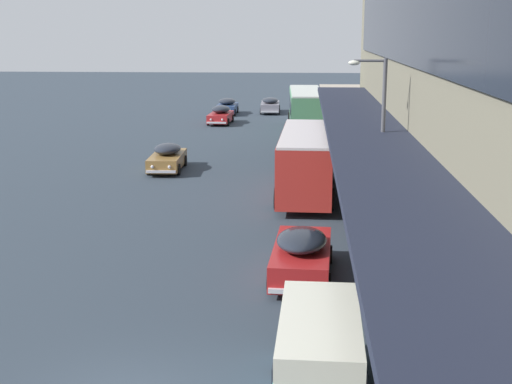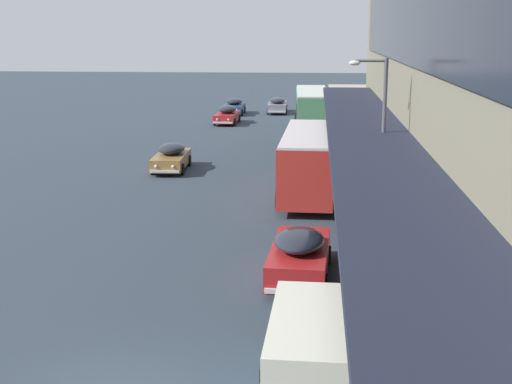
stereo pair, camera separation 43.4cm
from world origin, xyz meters
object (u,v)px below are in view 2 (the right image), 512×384
object	(u,v)px
transit_bus_kerbside_rear	(312,108)
sedan_lead_mid	(227,115)
street_lamp	(379,130)
transit_bus_kerbside_front	(308,159)
sedan_second_mid	(277,105)
vw_van	(310,352)
sedan_trailing_mid	(299,254)
sedan_oncoming_rear	(171,157)
sedan_second_near	(234,106)

from	to	relation	value
transit_bus_kerbside_rear	sedan_lead_mid	bearing A→B (deg)	153.33
sedan_lead_mid	transit_bus_kerbside_rear	bearing A→B (deg)	-26.67
sedan_lead_mid	street_lamp	xyz separation A→B (m)	(10.03, -32.42, 3.29)
transit_bus_kerbside_front	sedan_second_mid	distance (m)	35.01
street_lamp	transit_bus_kerbside_rear	bearing A→B (deg)	95.54
sedan_lead_mid	vw_van	world-z (taller)	vw_van
sedan_trailing_mid	vw_van	distance (m)	7.82
transit_bus_kerbside_front	sedan_lead_mid	size ratio (longest dim) A/B	2.13
transit_bus_kerbside_front	street_lamp	distance (m)	6.98
transit_bus_kerbside_front	sedan_oncoming_rear	size ratio (longest dim) A/B	2.07
transit_bus_kerbside_front	sedan_trailing_mid	distance (m)	11.88
sedan_lead_mid	street_lamp	size ratio (longest dim) A/B	0.68
sedan_second_mid	sedan_trailing_mid	bearing A→B (deg)	-85.96
sedan_second_near	transit_bus_kerbside_rear	bearing A→B (deg)	-55.01
sedan_trailing_mid	sedan_second_mid	bearing A→B (deg)	94.04
transit_bus_kerbside_front	vw_van	bearing A→B (deg)	-89.13
transit_bus_kerbside_rear	street_lamp	world-z (taller)	street_lamp
sedan_second_near	sedan_lead_mid	world-z (taller)	sedan_lead_mid
sedan_oncoming_rear	sedan_lead_mid	world-z (taller)	sedan_lead_mid
sedan_trailing_mid	vw_van	world-z (taller)	vw_van
sedan_trailing_mid	sedan_second_near	bearing A→B (deg)	99.20
transit_bus_kerbside_rear	sedan_second_near	world-z (taller)	transit_bus_kerbside_rear
sedan_second_mid	street_lamp	world-z (taller)	street_lamp
sedan_oncoming_rear	street_lamp	bearing A→B (deg)	-47.63
transit_bus_kerbside_rear	vw_van	bearing A→B (deg)	-89.60
sedan_second_mid	vw_van	bearing A→B (deg)	-86.09
sedan_second_near	vw_van	size ratio (longest dim) A/B	0.96
sedan_second_mid	street_lamp	xyz separation A→B (m)	(6.21, -40.81, 3.30)
sedan_oncoming_rear	sedan_second_mid	world-z (taller)	sedan_oncoming_rear
sedan_second_mid	transit_bus_kerbside_front	bearing A→B (deg)	-84.39
vw_van	street_lamp	xyz separation A→B (m)	(2.49, 13.65, 2.95)
sedan_lead_mid	street_lamp	bearing A→B (deg)	-72.80
transit_bus_kerbside_rear	sedan_second_near	size ratio (longest dim) A/B	2.54
sedan_second_mid	sedan_trailing_mid	world-z (taller)	sedan_trailing_mid
sedan_second_mid	sedan_trailing_mid	distance (m)	46.78
sedan_second_near	sedan_second_mid	size ratio (longest dim) A/B	0.90
transit_bus_kerbside_rear	street_lamp	bearing A→B (deg)	-84.46
sedan_second_near	sedan_trailing_mid	distance (m)	45.88
transit_bus_kerbside_front	sedan_oncoming_rear	world-z (taller)	transit_bus_kerbside_front
transit_bus_kerbside_front	sedan_trailing_mid	size ratio (longest dim) A/B	1.94
vw_van	street_lamp	size ratio (longest dim) A/B	0.69
sedan_second_near	sedan_oncoming_rear	world-z (taller)	sedan_oncoming_rear
transit_bus_kerbside_front	street_lamp	size ratio (longest dim) A/B	1.45
sedan_lead_mid	transit_bus_kerbside_front	bearing A→B (deg)	-74.68
transit_bus_kerbside_front	sedan_lead_mid	bearing A→B (deg)	105.32
street_lamp	sedan_second_near	bearing A→B (deg)	104.57
sedan_lead_mid	vw_van	bearing A→B (deg)	-80.70
vw_van	street_lamp	world-z (taller)	street_lamp
sedan_second_near	sedan_lead_mid	distance (m)	7.02
transit_bus_kerbside_front	street_lamp	xyz separation A→B (m)	(2.79, -5.99, 2.26)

